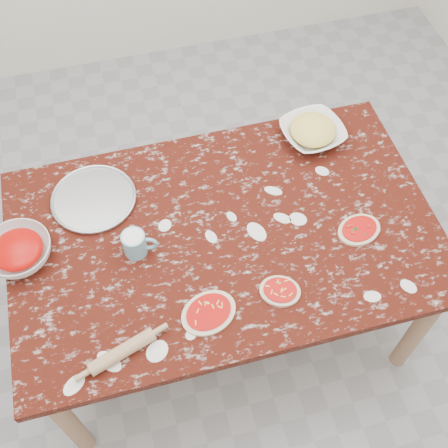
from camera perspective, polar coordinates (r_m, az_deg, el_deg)
ground at (r=2.75m, az=0.00°, el=-9.29°), size 4.00×4.00×0.00m
worktable at (r=2.16m, az=0.00°, el=-1.95°), size 1.60×1.00×0.75m
pizza_tray at (r=2.23m, az=-13.13°, el=2.48°), size 0.43×0.43×0.01m
sauce_bowl at (r=2.13m, az=-20.20°, el=-2.67°), size 0.30×0.30×0.08m
cheese_bowl at (r=2.39m, az=8.99°, el=9.17°), size 0.29×0.29×0.06m
flour_mug at (r=2.03m, az=-9.01°, el=-1.97°), size 0.13×0.09×0.10m
pizza_left at (r=1.93m, az=-1.58°, el=-9.02°), size 0.24×0.21×0.02m
pizza_mid at (r=1.97m, az=5.73°, el=-6.81°), size 0.18×0.17×0.02m
pizza_right at (r=2.15m, az=13.59°, el=-0.56°), size 0.20×0.17×0.02m
rolling_pin at (r=1.89m, az=-10.34°, el=-12.67°), size 0.23×0.12×0.05m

